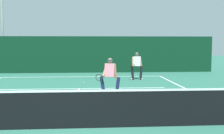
{
  "coord_description": "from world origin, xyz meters",
  "views": [
    {
      "loc": [
        0.67,
        -6.99,
        2.21
      ],
      "look_at": [
        1.66,
        6.85,
        1.0
      ],
      "focal_mm": 43.76,
      "sensor_mm": 36.0,
      "label": 1
    }
  ],
  "objects_px": {
    "player_near": "(110,75)",
    "tennis_ball": "(83,83)",
    "player_far": "(137,65)",
    "light_pole": "(2,5)"
  },
  "relations": [
    {
      "from": "player_near",
      "to": "light_pole",
      "type": "xyz_separation_m",
      "value": [
        -7.61,
        10.35,
        4.25
      ]
    },
    {
      "from": "tennis_ball",
      "to": "light_pole",
      "type": "bearing_deg",
      "value": 133.65
    },
    {
      "from": "player_far",
      "to": "tennis_ball",
      "type": "xyz_separation_m",
      "value": [
        -3.18,
        -1.32,
        -0.88
      ]
    },
    {
      "from": "player_near",
      "to": "tennis_ball",
      "type": "distance_m",
      "value": 3.95
    },
    {
      "from": "player_near",
      "to": "player_far",
      "type": "height_order",
      "value": "player_far"
    },
    {
      "from": "player_near",
      "to": "tennis_ball",
      "type": "bearing_deg",
      "value": -50.58
    },
    {
      "from": "player_far",
      "to": "tennis_ball",
      "type": "relative_size",
      "value": 25.12
    },
    {
      "from": "light_pole",
      "to": "player_near",
      "type": "bearing_deg",
      "value": -53.65
    },
    {
      "from": "light_pole",
      "to": "tennis_ball",
      "type": "bearing_deg",
      "value": -46.35
    },
    {
      "from": "player_near",
      "to": "light_pole",
      "type": "bearing_deg",
      "value": -32.82
    }
  ]
}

